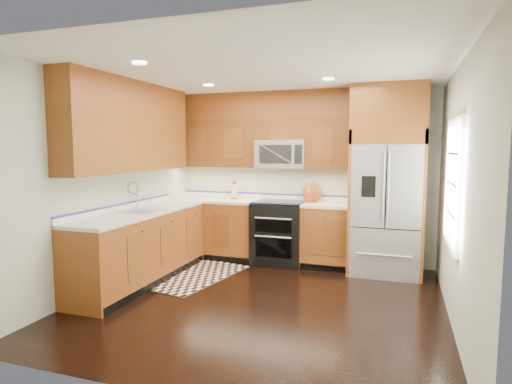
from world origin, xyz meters
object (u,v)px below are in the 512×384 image
(range, at_px, (279,233))
(utensil_crock, at_px, (309,195))
(rug, at_px, (193,275))
(knife_block, at_px, (234,191))
(refrigerator, at_px, (387,181))

(range, height_order, utensil_crock, utensil_crock)
(range, xyz_separation_m, rug, (-0.95, -1.02, -0.46))
(range, relative_size, utensil_crock, 2.72)
(range, distance_m, rug, 1.47)
(range, distance_m, utensil_crock, 0.74)
(range, distance_m, knife_block, 1.02)
(refrigerator, bearing_deg, knife_block, 173.94)
(rug, bearing_deg, range, 58.41)
(rug, bearing_deg, utensil_crock, 48.69)
(utensil_crock, bearing_deg, rug, -142.67)
(refrigerator, xyz_separation_m, utensil_crock, (-1.11, 0.08, -0.24))
(rug, distance_m, utensil_crock, 2.04)
(knife_block, height_order, utensil_crock, utensil_crock)
(rug, relative_size, utensil_crock, 4.39)
(range, distance_m, refrigerator, 1.76)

